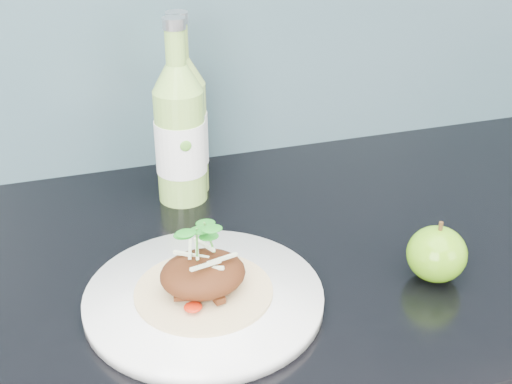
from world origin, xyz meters
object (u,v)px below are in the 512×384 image
at_px(green_apple, 437,254).
at_px(cider_bottle_left, 180,134).
at_px(dinner_plate, 204,299).
at_px(cider_bottle_right, 182,126).

distance_m(green_apple, cider_bottle_left, 0.38).
xyz_separation_m(dinner_plate, cider_bottle_right, (0.04, 0.28, 0.09)).
height_order(dinner_plate, cider_bottle_left, cider_bottle_left).
bearing_deg(cider_bottle_right, cider_bottle_left, -130.93).
relative_size(cider_bottle_left, cider_bottle_right, 1.00).
bearing_deg(dinner_plate, green_apple, -6.44).
bearing_deg(green_apple, cider_bottle_left, 130.43).
bearing_deg(cider_bottle_left, green_apple, -30.53).
bearing_deg(cider_bottle_left, cider_bottle_right, 90.04).
relative_size(dinner_plate, cider_bottle_left, 1.17).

